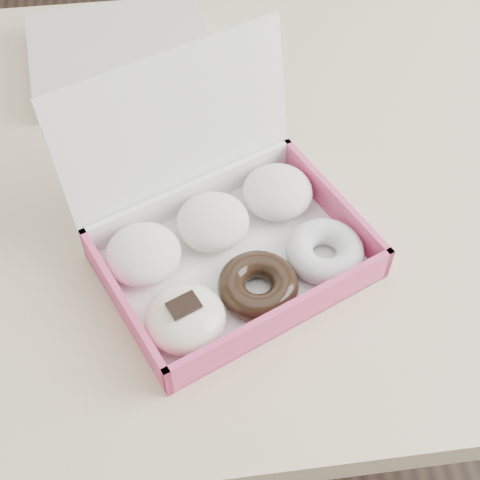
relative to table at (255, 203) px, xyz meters
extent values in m
plane|color=black|center=(0.00, 0.00, -0.67)|extent=(4.00, 4.00, 0.00)
cube|color=#D5B98C|center=(0.00, 0.00, 0.06)|extent=(1.20, 0.80, 0.04)
cube|color=white|center=(-0.05, -0.16, 0.08)|extent=(0.34, 0.30, 0.01)
cube|color=#DD4578|center=(-0.01, -0.25, 0.10)|extent=(0.26, 0.12, 0.05)
cube|color=white|center=(-0.09, -0.07, 0.10)|extent=(0.26, 0.12, 0.05)
cube|color=#DD4578|center=(-0.17, -0.22, 0.10)|extent=(0.09, 0.19, 0.05)
cube|color=#DD4578|center=(0.08, -0.10, 0.10)|extent=(0.09, 0.19, 0.05)
cube|color=white|center=(-0.10, -0.05, 0.18)|extent=(0.28, 0.16, 0.20)
ellipsoid|color=white|center=(-0.15, -0.15, 0.11)|extent=(0.11, 0.11, 0.05)
ellipsoid|color=white|center=(-0.07, -0.11, 0.11)|extent=(0.11, 0.11, 0.05)
ellipsoid|color=white|center=(0.01, -0.08, 0.11)|extent=(0.11, 0.11, 0.05)
ellipsoid|color=#F2E7C0|center=(-0.11, -0.24, 0.11)|extent=(0.11, 0.11, 0.05)
cube|color=black|center=(-0.11, -0.24, 0.13)|extent=(0.04, 0.03, 0.00)
torus|color=black|center=(-0.03, -0.20, 0.10)|extent=(0.12, 0.12, 0.03)
torus|color=white|center=(0.05, -0.17, 0.10)|extent=(0.12, 0.12, 0.03)
cube|color=white|center=(-0.17, 0.23, 0.10)|extent=(0.28, 0.24, 0.04)
camera|label=1|loc=(-0.10, -0.61, 0.70)|focal=50.00mm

